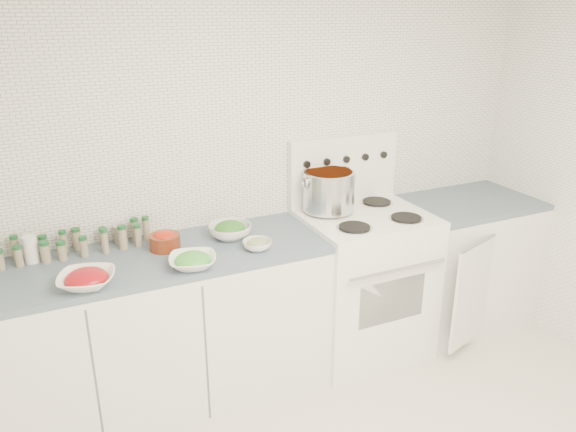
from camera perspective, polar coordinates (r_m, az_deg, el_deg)
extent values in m
cube|color=white|center=(3.43, -1.66, 5.69)|extent=(3.50, 0.02, 2.50)
cube|color=white|center=(3.25, -12.95, -11.54)|extent=(1.85, 0.62, 0.86)
cube|color=#47576B|center=(3.04, -13.62, -4.32)|extent=(1.85, 0.62, 0.03)
cube|color=white|center=(3.65, 7.58, -6.85)|extent=(0.76, 0.65, 0.92)
cube|color=black|center=(3.40, 10.48, -8.46)|extent=(0.45, 0.01, 0.28)
cylinder|color=silver|center=(3.27, 11.14, -5.40)|extent=(0.65, 0.02, 0.02)
cube|color=white|center=(3.46, 7.94, 0.01)|extent=(0.76, 0.65, 0.01)
cube|color=white|center=(3.63, 5.62, 4.78)|extent=(0.76, 0.06, 0.43)
cylinder|color=silver|center=(3.24, 6.76, -1.20)|extent=(0.21, 0.21, 0.01)
cylinder|color=black|center=(3.24, 6.77, -1.10)|extent=(0.18, 0.18, 0.01)
cylinder|color=silver|center=(3.43, 11.91, -0.24)|extent=(0.21, 0.21, 0.01)
cylinder|color=black|center=(3.43, 11.92, -0.15)|extent=(0.18, 0.18, 0.01)
cylinder|color=silver|center=(3.50, 4.05, 0.57)|extent=(0.21, 0.21, 0.01)
cylinder|color=black|center=(3.50, 4.06, 0.66)|extent=(0.18, 0.18, 0.01)
cylinder|color=silver|center=(3.68, 8.98, 1.37)|extent=(0.21, 0.21, 0.01)
cylinder|color=black|center=(3.67, 8.99, 1.46)|extent=(0.18, 0.18, 0.01)
cylinder|color=black|center=(3.45, 1.91, 5.28)|extent=(0.04, 0.02, 0.04)
cylinder|color=black|center=(3.51, 3.96, 5.53)|extent=(0.04, 0.02, 0.04)
cylinder|color=black|center=(3.58, 5.94, 5.76)|extent=(0.04, 0.02, 0.04)
cylinder|color=black|center=(3.65, 7.84, 5.97)|extent=(0.04, 0.02, 0.04)
cylinder|color=black|center=(3.73, 9.67, 6.17)|extent=(0.04, 0.02, 0.04)
cube|color=white|center=(4.14, 17.22, -4.63)|extent=(0.89, 0.62, 0.86)
cube|color=#47576B|center=(3.97, 17.90, 1.26)|extent=(0.89, 0.62, 0.03)
cube|color=white|center=(3.74, 18.14, -7.58)|extent=(0.38, 0.15, 0.70)
cylinder|color=silver|center=(3.45, 4.15, 2.59)|extent=(0.32, 0.32, 0.24)
cylinder|color=orange|center=(3.42, 4.20, 4.29)|extent=(0.29, 0.29, 0.03)
torus|color=silver|center=(3.35, 1.73, 3.42)|extent=(0.01, 0.08, 0.08)
torus|color=silver|center=(3.51, 6.53, 4.06)|extent=(0.01, 0.08, 0.08)
imported|color=white|center=(2.80, -19.77, -6.14)|extent=(0.32, 0.32, 0.06)
ellipsoid|color=#A70E1A|center=(2.79, -19.81, -5.90)|extent=(0.19, 0.19, 0.08)
imported|color=white|center=(2.86, -9.66, -4.59)|extent=(0.29, 0.29, 0.06)
ellipsoid|color=#328A2D|center=(2.86, -9.67, -4.37)|extent=(0.17, 0.17, 0.08)
imported|color=white|center=(3.18, -5.90, -1.54)|extent=(0.25, 0.25, 0.08)
ellipsoid|color=#265C1A|center=(3.18, -5.91, -1.20)|extent=(0.17, 0.17, 0.08)
imported|color=white|center=(3.03, -3.14, -2.95)|extent=(0.20, 0.20, 0.05)
ellipsoid|color=#2E481D|center=(3.02, -3.15, -2.72)|extent=(0.11, 0.11, 0.05)
cylinder|color=#612310|center=(3.09, -12.39, -2.60)|extent=(0.17, 0.17, 0.08)
ellipsoid|color=#B6230C|center=(3.07, -12.44, -2.06)|extent=(0.12, 0.12, 0.06)
cylinder|color=white|center=(3.14, -24.67, -3.09)|extent=(0.08, 0.08, 0.14)
cylinder|color=#B3A798|center=(3.23, -16.64, -1.76)|extent=(0.09, 0.09, 0.10)
cylinder|color=gray|center=(3.21, -25.93, -3.05)|extent=(0.04, 0.04, 0.11)
cylinder|color=#154C23|center=(3.19, -26.12, -1.96)|extent=(0.04, 0.04, 0.02)
cylinder|color=gray|center=(3.21, -23.56, -2.88)|extent=(0.04, 0.04, 0.09)
cylinder|color=#154C23|center=(3.19, -23.69, -1.97)|extent=(0.04, 0.04, 0.02)
cylinder|color=gray|center=(3.19, -21.82, -2.61)|extent=(0.04, 0.04, 0.11)
cylinder|color=#154C23|center=(3.17, -21.97, -1.55)|extent=(0.04, 0.04, 0.02)
cylinder|color=gray|center=(3.21, -20.65, -2.33)|extent=(0.04, 0.04, 0.10)
cylinder|color=#154C23|center=(3.19, -20.79, -1.32)|extent=(0.05, 0.05, 0.02)
cylinder|color=gray|center=(3.22, -18.24, -2.14)|extent=(0.04, 0.04, 0.09)
cylinder|color=#154C23|center=(3.20, -18.35, -1.25)|extent=(0.04, 0.04, 0.02)
cylinder|color=gray|center=(3.23, -15.27, -1.49)|extent=(0.04, 0.04, 0.12)
cylinder|color=#154C23|center=(3.20, -15.38, -0.37)|extent=(0.04, 0.04, 0.02)
cylinder|color=gray|center=(3.23, -14.21, -1.36)|extent=(0.04, 0.04, 0.12)
cylinder|color=#154C23|center=(3.20, -14.32, -0.22)|extent=(0.04, 0.04, 0.02)
cylinder|color=gray|center=(3.13, -27.26, -4.16)|extent=(0.05, 0.05, 0.09)
cylinder|color=gray|center=(3.13, -25.67, -3.83)|extent=(0.04, 0.04, 0.10)
cylinder|color=#154C23|center=(3.10, -25.83, -2.87)|extent=(0.04, 0.04, 0.02)
cylinder|color=gray|center=(3.11, -23.41, -3.54)|extent=(0.05, 0.05, 0.10)
cylinder|color=#154C23|center=(3.09, -23.56, -2.55)|extent=(0.05, 0.05, 0.02)
cylinder|color=gray|center=(3.11, -21.96, -3.45)|extent=(0.04, 0.04, 0.09)
cylinder|color=#154C23|center=(3.09, -22.09, -2.56)|extent=(0.05, 0.05, 0.02)
cylinder|color=gray|center=(3.11, -20.01, -3.09)|extent=(0.04, 0.04, 0.09)
cylinder|color=#154C23|center=(3.09, -20.14, -2.13)|extent=(0.04, 0.04, 0.02)
cylinder|color=gray|center=(3.11, -18.09, -2.59)|extent=(0.04, 0.04, 0.12)
cylinder|color=#154C23|center=(3.09, -18.23, -1.41)|extent=(0.04, 0.04, 0.02)
cylinder|color=gray|center=(3.14, -16.42, -2.25)|extent=(0.05, 0.05, 0.12)
cylinder|color=#154C23|center=(3.11, -16.55, -1.11)|extent=(0.05, 0.05, 0.02)
cylinder|color=gray|center=(3.15, -14.99, -2.07)|extent=(0.04, 0.04, 0.11)
cylinder|color=#154C23|center=(3.13, -15.10, -1.00)|extent=(0.04, 0.04, 0.02)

